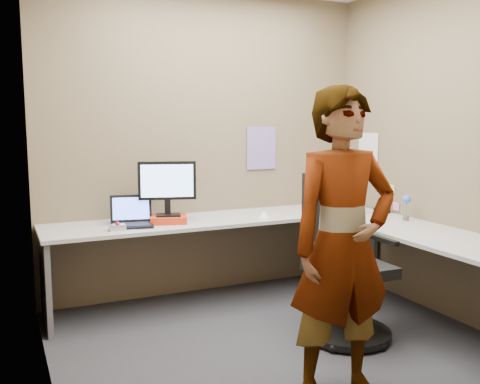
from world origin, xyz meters
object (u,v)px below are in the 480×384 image
desk (299,243)px  monitor (167,184)px  office_chair (344,272)px  person (343,245)px

desk → monitor: monitor is taller
monitor → desk: bearing=-15.3°
office_chair → desk: bearing=99.9°
monitor → office_chair: size_ratio=0.39×
monitor → office_chair: 1.56m
desk → person: size_ratio=1.70×
desk → monitor: size_ratio=6.50×
desk → office_chair: bearing=-81.4°
office_chair → person: person is taller
desk → monitor: bearing=148.7°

